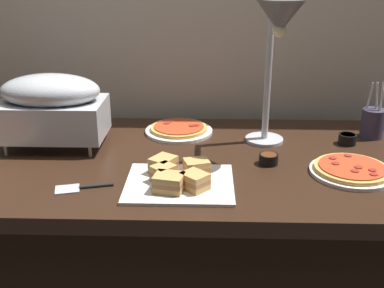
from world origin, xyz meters
TOP-DOWN VIEW (x-y plane):
  - back_wall at (0.00, 0.50)m, footprint 4.40×0.04m
  - buffet_table at (0.00, 0.00)m, footprint 1.90×0.84m
  - chafing_dish at (-0.40, 0.09)m, footprint 0.37×0.22m
  - heat_lamp at (0.36, 0.01)m, footprint 0.15×0.34m
  - pizza_plate_center at (0.60, -0.12)m, footprint 0.26×0.26m
  - pizza_plate_raised_stand at (0.03, 0.25)m, footprint 0.26×0.26m
  - sandwich_platter at (0.06, -0.21)m, footprint 0.32×0.27m
  - sauce_cup_near at (0.66, 0.14)m, footprint 0.06×0.06m
  - sauce_cup_far at (0.35, -0.05)m, footprint 0.06×0.06m
  - utensil_holder at (0.77, 0.22)m, footprint 0.08×0.08m
  - serving_spatula at (-0.23, -0.24)m, footprint 0.17×0.08m

SIDE VIEW (x-z plane):
  - buffet_table at x=0.00m, z-range 0.01..0.77m
  - serving_spatula at x=-0.23m, z-range 0.76..0.77m
  - pizza_plate_raised_stand at x=0.03m, z-range 0.76..0.79m
  - pizza_plate_center at x=0.60m, z-range 0.76..0.79m
  - sauce_cup_far at x=0.35m, z-range 0.76..0.80m
  - sauce_cup_near at x=0.66m, z-range 0.76..0.80m
  - sandwich_platter at x=0.06m, z-range 0.75..0.81m
  - utensil_holder at x=0.77m, z-range 0.71..0.93m
  - chafing_dish at x=-0.40m, z-range 0.78..1.04m
  - heat_lamp at x=0.36m, z-range 0.91..1.44m
  - back_wall at x=0.00m, z-range 0.00..2.40m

